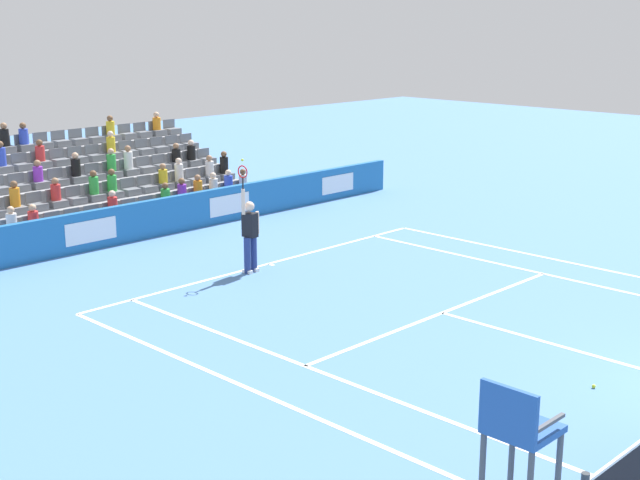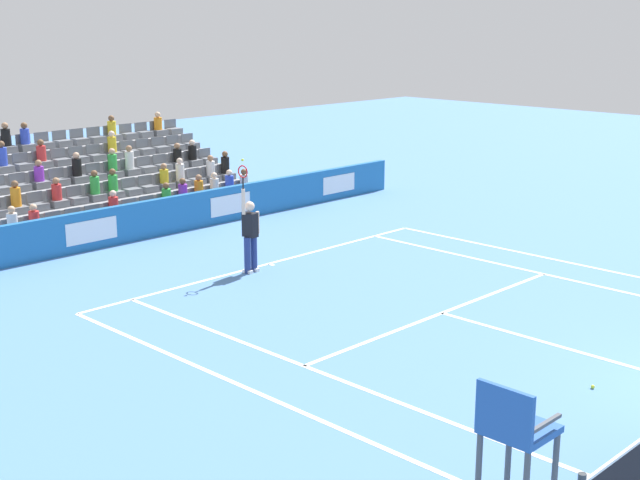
# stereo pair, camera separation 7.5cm
# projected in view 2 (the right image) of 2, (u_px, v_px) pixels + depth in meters

# --- Properties ---
(line_baseline) EXTENTS (10.97, 0.10, 0.01)m
(line_baseline) POSITION_uv_depth(u_px,v_px,m) (269.00, 264.00, 22.51)
(line_baseline) COLOR white
(line_baseline) RESTS_ON ground
(line_service) EXTENTS (8.23, 0.10, 0.01)m
(line_service) POSITION_uv_depth(u_px,v_px,m) (442.00, 313.00, 18.78)
(line_service) COLOR white
(line_service) RESTS_ON ground
(line_centre_service) EXTENTS (0.10, 6.40, 0.01)m
(line_centre_service) POSITION_uv_depth(u_px,v_px,m) (579.00, 352.00, 16.61)
(line_centre_service) COLOR white
(line_centre_service) RESTS_ON ground
(line_singles_sideline_left) EXTENTS (0.10, 11.89, 0.01)m
(line_singles_sideline_left) POSITION_uv_depth(u_px,v_px,m) (322.00, 373.00, 15.63)
(line_singles_sideline_left) COLOR white
(line_singles_sideline_left) RESTS_ON ground
(line_singles_sideline_right) EXTENTS (0.10, 11.89, 0.01)m
(line_singles_sideline_right) POSITION_uv_depth(u_px,v_px,m) (560.00, 278.00, 21.32)
(line_singles_sideline_right) COLOR white
(line_singles_sideline_right) RESTS_ON ground
(line_doubles_sideline_left) EXTENTS (0.10, 11.89, 0.01)m
(line_doubles_sideline_left) POSITION_uv_depth(u_px,v_px,m) (264.00, 396.00, 14.68)
(line_doubles_sideline_left) COLOR white
(line_doubles_sideline_left) RESTS_ON ground
(line_doubles_sideline_right) EXTENTS (0.10, 11.89, 0.01)m
(line_doubles_sideline_right) POSITION_uv_depth(u_px,v_px,m) (588.00, 267.00, 22.26)
(line_doubles_sideline_right) COLOR white
(line_doubles_sideline_right) RESTS_ON ground
(line_centre_mark) EXTENTS (0.10, 0.20, 0.01)m
(line_centre_mark) POSITION_uv_depth(u_px,v_px,m) (271.00, 264.00, 22.45)
(line_centre_mark) COLOR white
(line_centre_mark) RESTS_ON ground
(sponsor_barrier) EXTENTS (19.35, 0.22, 1.07)m
(sponsor_barrier) POSITION_uv_depth(u_px,v_px,m) (164.00, 216.00, 25.43)
(sponsor_barrier) COLOR #1E66AD
(sponsor_barrier) RESTS_ON ground
(tennis_player) EXTENTS (0.53, 0.38, 2.85)m
(tennis_player) POSITION_uv_depth(u_px,v_px,m) (250.00, 233.00, 21.55)
(tennis_player) COLOR navy
(tennis_player) RESTS_ON ground
(umpire_chair) EXTENTS (0.70, 0.70, 2.34)m
(umpire_chair) POSITION_uv_depth(u_px,v_px,m) (514.00, 450.00, 9.66)
(umpire_chair) COLOR #474C54
(umpire_chair) RESTS_ON ground
(stadium_stand) EXTENTS (8.68, 4.75, 3.02)m
(stadium_stand) POSITION_uv_depth(u_px,v_px,m) (97.00, 190.00, 27.78)
(stadium_stand) COLOR gray
(stadium_stand) RESTS_ON ground
(loose_tennis_ball) EXTENTS (0.07, 0.07, 0.07)m
(loose_tennis_ball) POSITION_uv_depth(u_px,v_px,m) (593.00, 387.00, 14.97)
(loose_tennis_ball) COLOR #D1E533
(loose_tennis_ball) RESTS_ON ground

